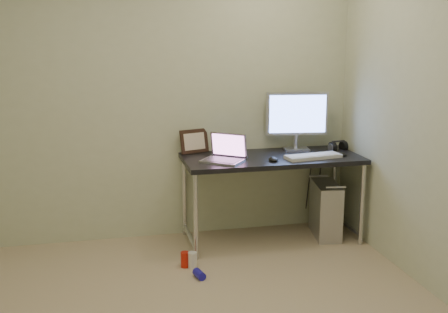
# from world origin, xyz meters

# --- Properties ---
(wall_back) EXTENTS (3.50, 0.02, 2.50)m
(wall_back) POSITION_xyz_m (0.00, 1.75, 1.25)
(wall_back) COLOR beige
(wall_back) RESTS_ON ground
(desk) EXTENTS (1.51, 0.66, 0.75)m
(desk) POSITION_xyz_m (0.96, 1.42, 0.67)
(desk) COLOR black
(desk) RESTS_ON ground
(tower_computer) EXTENTS (0.28, 0.49, 0.51)m
(tower_computer) POSITION_xyz_m (1.47, 1.41, 0.24)
(tower_computer) COLOR #B3B3B7
(tower_computer) RESTS_ON ground
(cable_a) EXTENTS (0.01, 0.16, 0.69)m
(cable_a) POSITION_xyz_m (1.42, 1.70, 0.40)
(cable_a) COLOR black
(cable_a) RESTS_ON ground
(cable_b) EXTENTS (0.02, 0.11, 0.71)m
(cable_b) POSITION_xyz_m (1.51, 1.68, 0.38)
(cable_b) COLOR black
(cable_b) RESTS_ON ground
(can_red) EXTENTS (0.08, 0.08, 0.12)m
(can_red) POSITION_xyz_m (0.13, 1.00, 0.06)
(can_red) COLOR red
(can_red) RESTS_ON ground
(can_white) EXTENTS (0.08, 0.08, 0.13)m
(can_white) POSITION_xyz_m (0.19, 0.97, 0.06)
(can_white) COLOR white
(can_white) RESTS_ON ground
(can_blue) EXTENTS (0.09, 0.12, 0.06)m
(can_blue) POSITION_xyz_m (0.20, 0.77, 0.03)
(can_blue) COLOR #1D17B3
(can_blue) RESTS_ON ground
(laptop) EXTENTS (0.41, 0.40, 0.22)m
(laptop) POSITION_xyz_m (0.53, 1.35, 0.80)
(laptop) COLOR silver
(laptop) RESTS_ON desk
(monitor) EXTENTS (0.55, 0.19, 0.52)m
(monitor) POSITION_xyz_m (1.25, 1.62, 1.05)
(monitor) COLOR silver
(monitor) RESTS_ON desk
(keyboard) EXTENTS (0.49, 0.22, 0.03)m
(keyboard) POSITION_xyz_m (1.28, 1.27, 0.76)
(keyboard) COLOR silver
(keyboard) RESTS_ON desk
(mouse_right) EXTENTS (0.09, 0.12, 0.04)m
(mouse_right) POSITION_xyz_m (1.56, 1.31, 0.77)
(mouse_right) COLOR black
(mouse_right) RESTS_ON desk
(mouse_left) EXTENTS (0.09, 0.13, 0.04)m
(mouse_left) POSITION_xyz_m (0.92, 1.25, 0.77)
(mouse_left) COLOR black
(mouse_left) RESTS_ON desk
(headphones) EXTENTS (0.17, 0.10, 0.11)m
(headphones) POSITION_xyz_m (1.62, 1.54, 0.78)
(headphones) COLOR black
(headphones) RESTS_ON desk
(picture_frame) EXTENTS (0.27, 0.15, 0.21)m
(picture_frame) POSITION_xyz_m (0.34, 1.71, 0.85)
(picture_frame) COLOR black
(picture_frame) RESTS_ON desk
(webcam) EXTENTS (0.04, 0.03, 0.11)m
(webcam) POSITION_xyz_m (0.53, 1.66, 0.83)
(webcam) COLOR silver
(webcam) RESTS_ON desk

